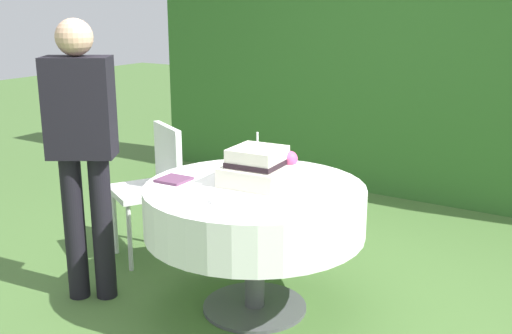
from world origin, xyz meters
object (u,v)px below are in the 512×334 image
object	(u,v)px
wedding_cake	(258,167)
serving_plate_near	(296,168)
napkin_stack	(174,180)
garden_chair	(155,179)
standing_person	(82,143)
serving_plate_far	(222,201)
cake_table	(255,210)

from	to	relation	value
wedding_cake	serving_plate_near	world-z (taller)	wedding_cake
wedding_cake	serving_plate_near	distance (m)	0.39
napkin_stack	garden_chair	world-z (taller)	garden_chair
standing_person	serving_plate_far	bearing A→B (deg)	4.36
cake_table	standing_person	bearing A→B (deg)	-156.58
wedding_cake	standing_person	xyz separation A→B (m)	(-0.88, -0.43, 0.11)
serving_plate_far	standing_person	bearing A→B (deg)	-175.64
serving_plate_far	garden_chair	size ratio (longest dim) A/B	0.14
cake_table	napkin_stack	bearing A→B (deg)	-159.62
serving_plate_near	standing_person	bearing A→B (deg)	-138.08
cake_table	wedding_cake	xyz separation A→B (m)	(-0.01, 0.05, 0.23)
garden_chair	standing_person	bearing A→B (deg)	-82.74
napkin_stack	wedding_cake	bearing A→B (deg)	25.89
serving_plate_near	serving_plate_far	size ratio (longest dim) A/B	1.05
serving_plate_near	serving_plate_far	distance (m)	0.74
cake_table	serving_plate_near	distance (m)	0.45
napkin_stack	cake_table	bearing A→B (deg)	20.38
wedding_cake	napkin_stack	world-z (taller)	wedding_cake
wedding_cake	serving_plate_near	xyz separation A→B (m)	(0.02, 0.38, -0.09)
serving_plate_far	wedding_cake	bearing A→B (deg)	92.20
cake_table	garden_chair	size ratio (longest dim) A/B	1.35
serving_plate_near	wedding_cake	bearing A→B (deg)	-93.44
garden_chair	standing_person	xyz separation A→B (m)	(0.09, -0.67, 0.39)
serving_plate_near	garden_chair	distance (m)	1.02
wedding_cake	cake_table	bearing A→B (deg)	-83.74
wedding_cake	serving_plate_far	size ratio (longest dim) A/B	2.95
standing_person	cake_table	bearing A→B (deg)	23.42
serving_plate_near	standing_person	size ratio (longest dim) A/B	0.08
standing_person	wedding_cake	bearing A→B (deg)	26.02
serving_plate_far	napkin_stack	world-z (taller)	napkin_stack
serving_plate_far	napkin_stack	xyz separation A→B (m)	(-0.44, 0.16, 0.00)
cake_table	serving_plate_far	bearing A→B (deg)	-88.40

